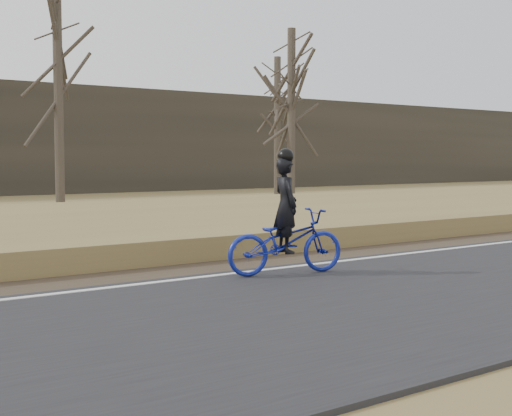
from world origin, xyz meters
TOP-DOWN VIEW (x-y plane):
  - ground at (0.00, 0.00)m, footprint 120.00×120.00m
  - road at (0.00, -2.50)m, footprint 120.00×6.00m
  - edge_line at (0.00, 0.20)m, footprint 120.00×0.12m
  - shoulder at (0.00, 1.20)m, footprint 120.00×1.60m
  - cyclist at (3.96, -0.33)m, footprint 2.14×1.15m
  - bare_tree_center at (6.85, 17.54)m, footprint 0.36×0.36m
  - bare_tree_right at (16.00, 14.55)m, footprint 0.36×0.36m
  - bare_tree_far_right at (19.26, 19.77)m, footprint 0.36×0.36m

SIDE VIEW (x-z plane):
  - ground at x=0.00m, z-range 0.00..0.00m
  - shoulder at x=0.00m, z-range 0.00..0.04m
  - road at x=0.00m, z-range 0.00..0.06m
  - edge_line at x=0.00m, z-range 0.06..0.07m
  - cyclist at x=3.96m, z-range -0.32..1.74m
  - bare_tree_far_right at x=19.26m, z-range 0.00..7.14m
  - bare_tree_right at x=16.00m, z-range 0.00..7.47m
  - bare_tree_center at x=6.85m, z-range 0.00..8.49m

